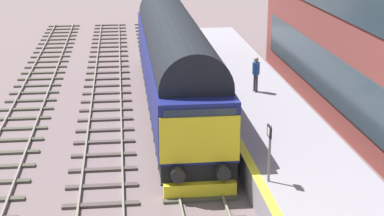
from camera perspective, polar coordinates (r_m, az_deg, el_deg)
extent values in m
plane|color=#675556|center=(23.80, -0.28, -4.76)|extent=(140.00, 140.00, 0.00)
cube|color=gray|center=(23.70, -2.01, -4.67)|extent=(0.07, 60.00, 0.15)
cube|color=gray|center=(23.85, 1.43, -4.52)|extent=(0.07, 60.00, 0.15)
cube|color=#434436|center=(20.55, 0.84, -8.46)|extent=(2.50, 0.26, 0.09)
cube|color=#434436|center=(21.83, 0.35, -6.81)|extent=(2.50, 0.26, 0.09)
cube|color=#434436|center=(23.12, -0.09, -5.34)|extent=(2.50, 0.26, 0.09)
cube|color=#434436|center=(24.44, -0.47, -4.03)|extent=(2.50, 0.26, 0.09)
cube|color=#434436|center=(25.76, -0.82, -2.85)|extent=(2.50, 0.26, 0.09)
cube|color=#434436|center=(27.09, -1.13, -1.79)|extent=(2.50, 0.26, 0.09)
cube|color=#434436|center=(28.44, -1.41, -0.83)|extent=(2.50, 0.26, 0.09)
cube|color=#434436|center=(29.79, -1.66, 0.05)|extent=(2.50, 0.26, 0.09)
cube|color=#434436|center=(31.15, -1.90, 0.84)|extent=(2.50, 0.26, 0.09)
cube|color=#434436|center=(32.51, -2.11, 1.58)|extent=(2.50, 0.26, 0.09)
cube|color=#434436|center=(33.88, -2.31, 2.25)|extent=(2.50, 0.26, 0.09)
cube|color=#434436|center=(35.26, -2.49, 2.87)|extent=(2.50, 0.26, 0.09)
cube|color=#434436|center=(36.63, -2.66, 3.44)|extent=(2.50, 0.26, 0.09)
cube|color=#434436|center=(38.02, -2.81, 3.97)|extent=(2.50, 0.26, 0.09)
cube|color=#434436|center=(39.40, -2.96, 4.47)|extent=(2.50, 0.26, 0.09)
cube|color=#434436|center=(40.79, -3.09, 4.93)|extent=(2.50, 0.26, 0.09)
cube|color=#434436|center=(42.18, -3.22, 5.36)|extent=(2.50, 0.26, 0.09)
cube|color=#434436|center=(43.58, -3.34, 5.76)|extent=(2.50, 0.26, 0.09)
cube|color=#434436|center=(44.97, -3.45, 6.14)|extent=(2.50, 0.26, 0.09)
cube|color=#434436|center=(46.37, -3.55, 6.49)|extent=(2.50, 0.26, 0.09)
cube|color=#434436|center=(47.77, -3.65, 6.83)|extent=(2.50, 0.26, 0.09)
cube|color=#434436|center=(49.17, -3.75, 7.14)|extent=(2.50, 0.26, 0.09)
cube|color=#434436|center=(50.57, -3.84, 7.44)|extent=(2.50, 0.26, 0.09)
cube|color=#434436|center=(51.98, -3.92, 7.72)|extent=(2.50, 0.26, 0.09)
cube|color=gray|center=(23.69, -9.95, -4.96)|extent=(0.07, 60.00, 0.15)
cube|color=gray|center=(23.64, -6.47, -4.84)|extent=(0.07, 60.00, 0.15)
cube|color=#473B38|center=(20.42, -8.41, -8.84)|extent=(2.50, 0.26, 0.09)
cube|color=#473B38|center=(21.71, -8.32, -7.15)|extent=(2.50, 0.26, 0.09)
cube|color=#473B38|center=(23.01, -8.24, -5.66)|extent=(2.50, 0.26, 0.09)
cube|color=#473B38|center=(24.33, -8.17, -4.32)|extent=(2.50, 0.26, 0.09)
cube|color=#473B38|center=(25.66, -8.11, -3.12)|extent=(2.50, 0.26, 0.09)
cube|color=#473B38|center=(27.00, -8.06, -2.04)|extent=(2.50, 0.26, 0.09)
cube|color=#473B38|center=(28.35, -8.00, -1.07)|extent=(2.50, 0.26, 0.09)
cube|color=#473B38|center=(29.70, -7.96, -0.18)|extent=(2.50, 0.26, 0.09)
cube|color=#473B38|center=(31.06, -7.92, 0.63)|extent=(2.50, 0.26, 0.09)
cube|color=#473B38|center=(32.43, -7.88, 1.37)|extent=(2.50, 0.26, 0.09)
cube|color=#473B38|center=(33.80, -7.84, 2.06)|extent=(2.50, 0.26, 0.09)
cube|color=#473B38|center=(35.18, -7.81, 2.68)|extent=(2.50, 0.26, 0.09)
cube|color=#473B38|center=(36.56, -7.78, 3.27)|extent=(2.50, 0.26, 0.09)
cube|color=#473B38|center=(37.95, -7.75, 3.80)|extent=(2.50, 0.26, 0.09)
cube|color=#473B38|center=(39.34, -7.73, 4.31)|extent=(2.50, 0.26, 0.09)
cube|color=#473B38|center=(40.73, -7.70, 4.77)|extent=(2.50, 0.26, 0.09)
cube|color=#473B38|center=(42.12, -7.68, 5.21)|extent=(2.50, 0.26, 0.09)
cube|color=#473B38|center=(43.52, -7.66, 5.62)|extent=(2.50, 0.26, 0.09)
cube|color=#473B38|center=(44.91, -7.64, 6.00)|extent=(2.50, 0.26, 0.09)
cube|color=#473B38|center=(46.31, -7.62, 6.36)|extent=(2.50, 0.26, 0.09)
cube|color=#473B38|center=(47.71, -7.60, 6.70)|extent=(2.50, 0.26, 0.09)
cube|color=#473B38|center=(49.12, -7.59, 7.01)|extent=(2.50, 0.26, 0.09)
cube|color=#473B38|center=(50.52, -7.57, 7.32)|extent=(2.50, 0.26, 0.09)
cube|color=#473B38|center=(51.93, -7.56, 7.60)|extent=(2.50, 0.26, 0.09)
cube|color=gray|center=(23.96, -15.53, -5.10)|extent=(0.07, 60.00, 0.15)
cube|color=#454236|center=(24.10, -17.21, -5.20)|extent=(2.50, 0.26, 0.09)
cube|color=#454236|center=(25.37, -16.68, -3.98)|extent=(2.50, 0.26, 0.09)
cube|color=#454236|center=(26.65, -16.20, -2.87)|extent=(2.50, 0.26, 0.09)
cube|color=#454236|center=(27.94, -15.76, -1.87)|extent=(2.50, 0.26, 0.09)
cube|color=#454236|center=(29.25, -15.37, -0.95)|extent=(2.50, 0.26, 0.09)
cube|color=#454236|center=(30.56, -15.01, -0.11)|extent=(2.50, 0.26, 0.09)
cube|color=#454236|center=(31.88, -14.67, 0.66)|extent=(2.50, 0.26, 0.09)
cube|color=#454236|center=(33.20, -14.37, 1.36)|extent=(2.50, 0.26, 0.09)
cube|color=#454236|center=(34.53, -14.08, 2.02)|extent=(2.50, 0.26, 0.09)
cube|color=#454236|center=(35.87, -13.82, 2.62)|extent=(2.50, 0.26, 0.09)
cube|color=#454236|center=(37.21, -13.58, 3.18)|extent=(2.50, 0.26, 0.09)
cube|color=#454236|center=(38.55, -13.35, 3.70)|extent=(2.50, 0.26, 0.09)
cube|color=#454236|center=(39.90, -13.14, 4.19)|extent=(2.50, 0.26, 0.09)
cube|color=#454236|center=(41.25, -12.94, 4.64)|extent=(2.50, 0.26, 0.09)
cube|color=#454236|center=(42.60, -12.76, 5.07)|extent=(2.50, 0.26, 0.09)
cube|color=#454236|center=(43.96, -12.58, 5.47)|extent=(2.50, 0.26, 0.09)
cube|color=#454236|center=(45.32, -12.42, 5.84)|extent=(2.50, 0.26, 0.09)
cube|color=#454236|center=(46.68, -12.26, 6.20)|extent=(2.50, 0.26, 0.09)
cube|color=#454236|center=(48.04, -12.12, 6.53)|extent=(2.50, 0.26, 0.09)
cube|color=#454236|center=(49.41, -11.98, 6.85)|extent=(2.50, 0.26, 0.09)
cube|color=#454236|center=(50.77, -11.85, 7.14)|extent=(2.50, 0.26, 0.09)
cube|color=#454236|center=(52.14, -11.72, 7.43)|extent=(2.50, 0.26, 0.09)
cube|color=gray|center=(24.25, 8.21, -3.25)|extent=(4.00, 44.00, 1.00)
cube|color=yellow|center=(23.67, 3.93, -2.32)|extent=(0.30, 44.00, 0.01)
cube|color=#293841|center=(24.19, 15.74, 0.23)|extent=(0.06, 29.81, 2.14)
cube|color=#293841|center=(23.36, 16.53, 9.22)|extent=(0.06, 29.81, 2.14)
cube|color=black|center=(29.43, -1.65, 1.40)|extent=(2.56, 18.92, 0.60)
cube|color=navy|center=(29.07, -1.68, 3.95)|extent=(2.70, 18.92, 2.10)
cylinder|color=black|center=(28.80, -1.70, 6.33)|extent=(2.56, 17.41, 2.57)
cube|color=yellow|center=(20.08, 0.73, -2.95)|extent=(2.65, 0.08, 1.58)
cube|color=#232D3D|center=(19.85, 0.73, -0.97)|extent=(2.38, 0.04, 0.64)
cube|color=#232D3D|center=(29.15, 1.01, 4.60)|extent=(0.04, 13.25, 0.44)
cylinder|color=black|center=(20.23, -1.32, -6.16)|extent=(0.48, 0.35, 0.48)
cylinder|color=black|center=(20.41, 2.90, -5.96)|extent=(0.48, 0.35, 0.48)
cube|color=yellow|center=(20.71, 0.73, -7.50)|extent=(2.43, 0.36, 0.47)
cylinder|color=black|center=(22.28, 0.13, -4.94)|extent=(1.64, 1.04, 1.04)
cylinder|color=black|center=(23.29, -0.19, -3.90)|extent=(1.64, 1.04, 1.04)
cylinder|color=black|center=(24.31, -0.49, -2.95)|extent=(1.64, 1.04, 1.04)
cylinder|color=black|center=(34.81, -2.46, 3.48)|extent=(1.64, 1.04, 1.04)
cylinder|color=black|center=(35.88, -2.59, 3.92)|extent=(1.64, 1.04, 1.04)
cylinder|color=black|center=(36.94, -2.72, 4.32)|extent=(1.64, 1.04, 1.04)
cylinder|color=slate|center=(19.35, 7.16, -4.21)|extent=(0.08, 0.08, 1.84)
cube|color=black|center=(19.08, 7.16, -2.16)|extent=(0.05, 0.44, 0.36)
cube|color=white|center=(19.07, 7.08, -2.17)|extent=(0.01, 0.20, 0.24)
cylinder|color=#36383D|center=(28.95, 5.97, 2.29)|extent=(0.13, 0.13, 0.84)
cylinder|color=#36383D|center=(29.13, 5.81, 2.39)|extent=(0.13, 0.13, 0.84)
cylinder|color=navy|center=(28.86, 5.93, 3.68)|extent=(0.40, 0.40, 0.56)
sphere|color=#8E6E53|center=(28.77, 5.96, 4.47)|extent=(0.22, 0.22, 0.22)
cylinder|color=navy|center=(28.68, 6.10, 3.58)|extent=(0.09, 0.09, 0.52)
cylinder|color=navy|center=(29.05, 5.77, 3.78)|extent=(0.09, 0.09, 0.52)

